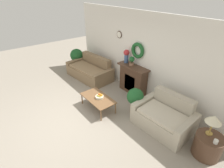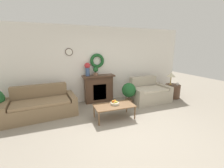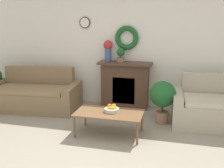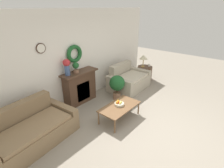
% 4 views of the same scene
% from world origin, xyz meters
% --- Properties ---
extents(ground_plane, '(16.00, 16.00, 0.00)m').
position_xyz_m(ground_plane, '(0.00, 0.00, 0.00)').
color(ground_plane, gray).
extents(wall_back, '(6.80, 0.18, 2.70)m').
position_xyz_m(wall_back, '(-0.00, 2.63, 1.35)').
color(wall_back, white).
rests_on(wall_back, ground_plane).
extents(fireplace, '(1.15, 0.41, 1.00)m').
position_xyz_m(fireplace, '(-0.11, 2.42, 0.51)').
color(fireplace, '#4C3323').
rests_on(fireplace, ground_plane).
extents(couch_left, '(2.00, 1.16, 0.85)m').
position_xyz_m(couch_left, '(-2.00, 1.88, 0.30)').
color(couch_left, '#846B4C').
rests_on(couch_left, ground_plane).
extents(loveseat_right, '(1.49, 1.06, 0.88)m').
position_xyz_m(loveseat_right, '(1.66, 1.86, 0.31)').
color(loveseat_right, '#B2A893').
rests_on(loveseat_right, ground_plane).
extents(coffee_table, '(1.12, 0.60, 0.39)m').
position_xyz_m(coffee_table, '(-0.07, 0.94, 0.36)').
color(coffee_table, brown).
rests_on(coffee_table, ground_plane).
extents(fruit_bowl, '(0.25, 0.25, 0.12)m').
position_xyz_m(fruit_bowl, '(-0.04, 0.98, 0.44)').
color(fruit_bowl, beige).
rests_on(fruit_bowl, coffee_table).
extents(vase_on_mantel_left, '(0.20, 0.20, 0.46)m').
position_xyz_m(vase_on_mantel_left, '(-0.49, 2.43, 1.27)').
color(vase_on_mantel_left, '#3D5684').
rests_on(vase_on_mantel_left, fireplace).
extents(potted_plant_on_mantel, '(0.18, 0.18, 0.30)m').
position_xyz_m(potted_plant_on_mantel, '(-0.20, 2.41, 1.17)').
color(potted_plant_on_mantel, '#8E664C').
rests_on(potted_plant_on_mantel, fireplace).
extents(potted_plant_floor_by_loveseat, '(0.48, 0.48, 0.80)m').
position_xyz_m(potted_plant_floor_by_loveseat, '(0.75, 1.67, 0.51)').
color(potted_plant_floor_by_loveseat, '#8E664C').
rests_on(potted_plant_floor_by_loveseat, ground_plane).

